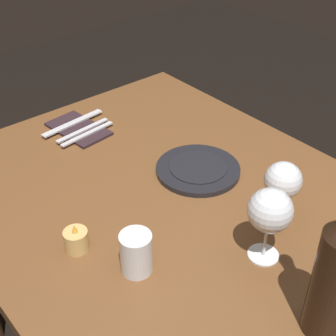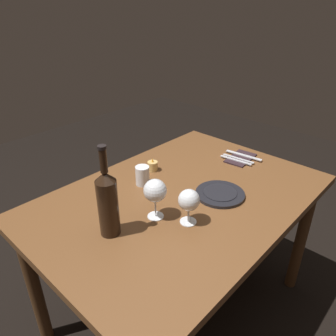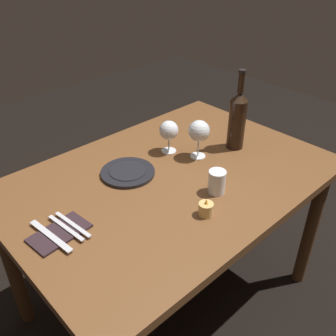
{
  "view_description": "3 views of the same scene",
  "coord_description": "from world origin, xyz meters",
  "px_view_note": "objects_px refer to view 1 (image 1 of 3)",
  "views": [
    {
      "loc": [
        -0.61,
        0.59,
        1.48
      ],
      "look_at": [
        0.04,
        0.04,
        0.87
      ],
      "focal_mm": 51.96,
      "sensor_mm": 36.0,
      "label": 1
    },
    {
      "loc": [
        -0.92,
        -0.77,
        1.52
      ],
      "look_at": [
        -0.02,
        0.06,
        0.86
      ],
      "focal_mm": 34.24,
      "sensor_mm": 36.0,
      "label": 2
    },
    {
      "loc": [
        0.86,
        0.9,
        1.58
      ],
      "look_at": [
        0.03,
        0.02,
        0.8
      ],
      "focal_mm": 40.01,
      "sensor_mm": 36.0,
      "label": 3
    }
  ],
  "objects_px": {
    "wine_glass_left": "(283,182)",
    "wine_bottle": "(336,274)",
    "wine_glass_right": "(270,212)",
    "folded_napkin": "(78,129)",
    "water_tumbler": "(136,255)",
    "dinner_plate": "(198,169)",
    "votive_candle": "(76,241)",
    "table_knife": "(72,123)",
    "fork_inner": "(82,130)",
    "fork_outer": "(87,134)"
  },
  "relations": [
    {
      "from": "water_tumbler",
      "to": "fork_inner",
      "type": "distance_m",
      "value": 0.56
    },
    {
      "from": "votive_candle",
      "to": "fork_inner",
      "type": "relative_size",
      "value": 0.37
    },
    {
      "from": "water_tumbler",
      "to": "votive_candle",
      "type": "distance_m",
      "value": 0.14
    },
    {
      "from": "water_tumbler",
      "to": "votive_candle",
      "type": "xyz_separation_m",
      "value": [
        0.13,
        0.06,
        -0.02
      ]
    },
    {
      "from": "wine_glass_left",
      "to": "folded_napkin",
      "type": "xyz_separation_m",
      "value": [
        0.63,
        0.15,
        -0.1
      ]
    },
    {
      "from": "wine_glass_left",
      "to": "table_knife",
      "type": "distance_m",
      "value": 0.68
    },
    {
      "from": "wine_bottle",
      "to": "fork_inner",
      "type": "height_order",
      "value": "wine_bottle"
    },
    {
      "from": "wine_glass_left",
      "to": "folded_napkin",
      "type": "bearing_deg",
      "value": 13.29
    },
    {
      "from": "wine_glass_right",
      "to": "folded_napkin",
      "type": "bearing_deg",
      "value": 2.39
    },
    {
      "from": "dinner_plate",
      "to": "fork_outer",
      "type": "xyz_separation_m",
      "value": [
        0.33,
        0.13,
        0.0
      ]
    },
    {
      "from": "votive_candle",
      "to": "dinner_plate",
      "type": "height_order",
      "value": "votive_candle"
    },
    {
      "from": "wine_glass_right",
      "to": "votive_candle",
      "type": "xyz_separation_m",
      "value": [
        0.27,
        0.29,
        -0.1
      ]
    },
    {
      "from": "fork_inner",
      "to": "fork_outer",
      "type": "distance_m",
      "value": 0.02
    },
    {
      "from": "wine_bottle",
      "to": "fork_inner",
      "type": "distance_m",
      "value": 0.85
    },
    {
      "from": "folded_napkin",
      "to": "wine_glass_left",
      "type": "bearing_deg",
      "value": -166.71
    },
    {
      "from": "water_tumbler",
      "to": "fork_inner",
      "type": "xyz_separation_m",
      "value": [
        0.52,
        -0.2,
        -0.03
      ]
    },
    {
      "from": "wine_bottle",
      "to": "wine_glass_left",
      "type": "bearing_deg",
      "value": -35.35
    },
    {
      "from": "wine_bottle",
      "to": "folded_napkin",
      "type": "distance_m",
      "value": 0.88
    },
    {
      "from": "wine_bottle",
      "to": "water_tumbler",
      "type": "distance_m",
      "value": 0.38
    },
    {
      "from": "wine_glass_left",
      "to": "fork_inner",
      "type": "relative_size",
      "value": 0.81
    },
    {
      "from": "wine_bottle",
      "to": "votive_candle",
      "type": "relative_size",
      "value": 5.32
    },
    {
      "from": "dinner_plate",
      "to": "fork_outer",
      "type": "distance_m",
      "value": 0.35
    },
    {
      "from": "wine_glass_right",
      "to": "votive_candle",
      "type": "distance_m",
      "value": 0.4
    },
    {
      "from": "water_tumbler",
      "to": "dinner_plate",
      "type": "relative_size",
      "value": 0.42
    },
    {
      "from": "wine_glass_left",
      "to": "fork_inner",
      "type": "distance_m",
      "value": 0.62
    },
    {
      "from": "table_knife",
      "to": "water_tumbler",
      "type": "bearing_deg",
      "value": 161.22
    },
    {
      "from": "wine_glass_right",
      "to": "fork_inner",
      "type": "distance_m",
      "value": 0.67
    },
    {
      "from": "wine_glass_left",
      "to": "table_knife",
      "type": "xyz_separation_m",
      "value": [
        0.66,
        0.15,
        -0.09
      ]
    },
    {
      "from": "wine_glass_right",
      "to": "wine_bottle",
      "type": "distance_m",
      "value": 0.19
    },
    {
      "from": "wine_glass_left",
      "to": "dinner_plate",
      "type": "bearing_deg",
      "value": 4.58
    },
    {
      "from": "dinner_plate",
      "to": "folded_napkin",
      "type": "height_order",
      "value": "dinner_plate"
    },
    {
      "from": "votive_candle",
      "to": "folded_napkin",
      "type": "xyz_separation_m",
      "value": [
        0.42,
        -0.26,
        -0.02
      ]
    },
    {
      "from": "water_tumbler",
      "to": "fork_outer",
      "type": "relative_size",
      "value": 0.51
    },
    {
      "from": "wine_glass_left",
      "to": "wine_bottle",
      "type": "bearing_deg",
      "value": 144.65
    },
    {
      "from": "wine_glass_right",
      "to": "table_knife",
      "type": "relative_size",
      "value": 0.8
    },
    {
      "from": "wine_glass_left",
      "to": "dinner_plate",
      "type": "relative_size",
      "value": 0.67
    },
    {
      "from": "wine_glass_left",
      "to": "folded_napkin",
      "type": "relative_size",
      "value": 0.73
    },
    {
      "from": "wine_glass_right",
      "to": "wine_bottle",
      "type": "relative_size",
      "value": 0.48
    },
    {
      "from": "fork_outer",
      "to": "water_tumbler",
      "type": "bearing_deg",
      "value": 158.46
    },
    {
      "from": "folded_napkin",
      "to": "fork_outer",
      "type": "xyz_separation_m",
      "value": [
        -0.05,
        0.0,
        0.01
      ]
    },
    {
      "from": "fork_outer",
      "to": "table_knife",
      "type": "xyz_separation_m",
      "value": [
        0.08,
        0.0,
        0.0
      ]
    },
    {
      "from": "fork_outer",
      "to": "votive_candle",
      "type": "bearing_deg",
      "value": 145.0
    },
    {
      "from": "votive_candle",
      "to": "fork_inner",
      "type": "height_order",
      "value": "votive_candle"
    },
    {
      "from": "wine_bottle",
      "to": "fork_outer",
      "type": "height_order",
      "value": "wine_bottle"
    },
    {
      "from": "wine_glass_right",
      "to": "table_knife",
      "type": "xyz_separation_m",
      "value": [
        0.72,
        0.03,
        -0.11
      ]
    },
    {
      "from": "votive_candle",
      "to": "folded_napkin",
      "type": "height_order",
      "value": "votive_candle"
    },
    {
      "from": "folded_napkin",
      "to": "fork_inner",
      "type": "height_order",
      "value": "fork_inner"
    },
    {
      "from": "wine_bottle",
      "to": "folded_napkin",
      "type": "bearing_deg",
      "value": -1.72
    },
    {
      "from": "votive_candle",
      "to": "folded_napkin",
      "type": "relative_size",
      "value": 0.33
    },
    {
      "from": "wine_glass_right",
      "to": "dinner_plate",
      "type": "relative_size",
      "value": 0.78
    }
  ]
}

